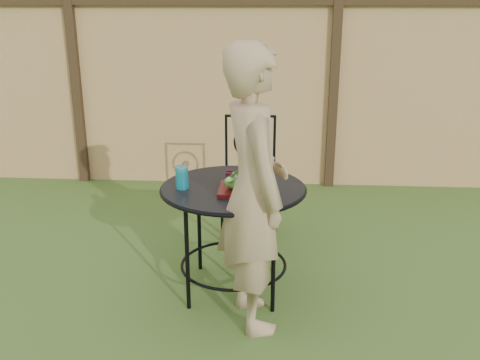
{
  "coord_description": "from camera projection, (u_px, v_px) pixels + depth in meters",
  "views": [
    {
      "loc": [
        0.73,
        -3.19,
        1.82
      ],
      "look_at": [
        0.51,
        0.02,
        0.75
      ],
      "focal_mm": 40.0,
      "sensor_mm": 36.0,
      "label": 1
    }
  ],
  "objects": [
    {
      "name": "patio_table",
      "position": [
        233.0,
        207.0,
        3.4
      ],
      "size": [
        0.92,
        0.92,
        0.72
      ],
      "color": "black",
      "rests_on": "ground"
    },
    {
      "name": "drinking_glass",
      "position": [
        182.0,
        178.0,
        3.3
      ],
      "size": [
        0.08,
        0.08,
        0.14
      ],
      "primitive_type": "cylinder",
      "color": "#0B7489",
      "rests_on": "patio_table"
    },
    {
      "name": "ground",
      "position": [
        165.0,
        283.0,
        3.64
      ],
      "size": [
        60.0,
        60.0,
        0.0
      ],
      "primitive_type": "plane",
      "color": "#284B18",
      "rests_on": "ground"
    },
    {
      "name": "patio_chair",
      "position": [
        249.0,
        173.0,
        4.35
      ],
      "size": [
        0.46,
        0.46,
        0.95
      ],
      "color": "black",
      "rests_on": "ground"
    },
    {
      "name": "fence",
      "position": [
        204.0,
        93.0,
        5.42
      ],
      "size": [
        8.0,
        0.12,
        1.9
      ],
      "color": "#EAB473",
      "rests_on": "ground"
    },
    {
      "name": "diner",
      "position": [
        254.0,
        191.0,
        2.99
      ],
      "size": [
        0.56,
        0.69,
        1.64
      ],
      "primitive_type": "imported",
      "rotation": [
        0.0,
        0.0,
        1.89
      ],
      "color": "#9F825B",
      "rests_on": "ground"
    },
    {
      "name": "salad",
      "position": [
        241.0,
        182.0,
        3.24
      ],
      "size": [
        0.21,
        0.21,
        0.08
      ],
      "primitive_type": "ellipsoid",
      "color": "#235614",
      "rests_on": "salad_plate"
    },
    {
      "name": "fork",
      "position": [
        243.0,
        161.0,
        3.2
      ],
      "size": [
        0.01,
        0.01,
        0.18
      ],
      "primitive_type": "cylinder",
      "color": "silver",
      "rests_on": "salad"
    },
    {
      "name": "salad_plate",
      "position": [
        241.0,
        190.0,
        3.26
      ],
      "size": [
        0.27,
        0.27,
        0.02
      ],
      "primitive_type": "cube",
      "color": "#480A0B",
      "rests_on": "patio_table"
    }
  ]
}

